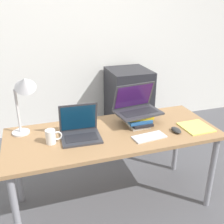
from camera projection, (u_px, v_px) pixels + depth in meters
name	position (u px, v px, depth m)	size (l,w,h in m)	color
wall_back	(73.00, 32.00, 3.34)	(8.00, 0.05, 2.70)	silver
desk	(113.00, 140.00, 2.16)	(1.71, 0.70, 0.72)	#9E754C
laptop_left	(80.00, 131.00, 2.04)	(0.31, 0.27, 0.26)	#333338
book_stack	(137.00, 119.00, 2.26)	(0.23, 0.28, 0.09)	white
laptop_on_books	(137.00, 107.00, 2.25)	(0.41, 0.30, 0.25)	#333338
wireless_keyboard	(149.00, 137.00, 2.04)	(0.27, 0.14, 0.01)	silver
mouse	(176.00, 130.00, 2.13)	(0.06, 0.11, 0.03)	#2D2D2D
notepad	(196.00, 127.00, 2.20)	(0.24, 0.25, 0.01)	#EFE066
mug	(51.00, 137.00, 1.95)	(0.12, 0.08, 0.11)	white
desk_lamp	(24.00, 90.00, 1.96)	(0.23, 0.20, 0.51)	silver
mini_fridge	(128.00, 102.00, 3.57)	(0.53, 0.59, 0.89)	#232328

